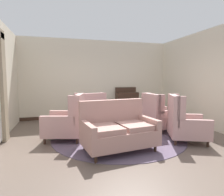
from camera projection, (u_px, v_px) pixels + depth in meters
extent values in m
plane|color=brown|center=(122.00, 140.00, 4.72)|extent=(8.47, 8.47, 0.00)
cube|color=beige|center=(97.00, 79.00, 7.48)|extent=(5.84, 0.08, 2.94)
cube|color=beige|center=(197.00, 79.00, 6.21)|extent=(0.08, 4.24, 2.94)
cube|color=#382319|center=(98.00, 115.00, 7.56)|extent=(5.68, 0.03, 0.12)
cylinder|color=#5B4C60|center=(118.00, 136.00, 5.01)|extent=(3.35, 3.35, 0.01)
cube|color=gray|center=(3.00, 88.00, 4.57)|extent=(0.10, 0.32, 2.54)
cylinder|color=#382319|center=(119.00, 118.00, 4.86)|extent=(0.89, 0.89, 0.03)
cylinder|color=#382319|center=(119.00, 127.00, 4.88)|extent=(0.10, 0.10, 0.44)
cube|color=#382319|center=(128.00, 136.00, 4.94)|extent=(0.28, 0.08, 0.07)
cube|color=#382319|center=(113.00, 135.00, 5.05)|extent=(0.20, 0.27, 0.07)
cube|color=#382319|center=(117.00, 139.00, 4.69)|extent=(0.20, 0.27, 0.07)
cylinder|color=brown|center=(120.00, 116.00, 4.92)|extent=(0.08, 0.08, 0.02)
ellipsoid|color=brown|center=(120.00, 112.00, 4.91)|extent=(0.15, 0.15, 0.18)
cylinder|color=brown|center=(120.00, 107.00, 4.90)|extent=(0.06, 0.06, 0.11)
torus|color=brown|center=(120.00, 104.00, 4.89)|extent=(0.10, 0.10, 0.02)
cube|color=tan|center=(119.00, 137.00, 3.99)|extent=(1.58, 1.07, 0.31)
cube|color=tan|center=(112.00, 113.00, 4.28)|extent=(1.48, 0.35, 0.57)
cube|color=tan|center=(105.00, 129.00, 3.80)|extent=(0.68, 0.75, 0.10)
cube|color=tan|center=(134.00, 126.00, 4.06)|extent=(0.68, 0.75, 0.10)
cube|color=tan|center=(88.00, 129.00, 3.64)|extent=(0.22, 0.78, 0.20)
cube|color=tan|center=(149.00, 122.00, 4.19)|extent=(0.22, 0.78, 0.20)
cylinder|color=#382319|center=(96.00, 159.00, 3.43)|extent=(0.06, 0.06, 0.14)
cylinder|color=#382319|center=(155.00, 149.00, 3.94)|extent=(0.06, 0.06, 0.14)
cylinder|color=#382319|center=(85.00, 146.00, 4.08)|extent=(0.06, 0.06, 0.14)
cylinder|color=#382319|center=(137.00, 139.00, 4.59)|extent=(0.06, 0.06, 0.14)
cube|color=tan|center=(64.00, 128.00, 4.74)|extent=(1.09, 1.05, 0.31)
cube|color=tan|center=(79.00, 108.00, 4.70)|extent=(0.35, 0.85, 0.67)
cube|color=tan|center=(78.00, 103.00, 5.06)|extent=(0.22, 0.15, 0.51)
cube|color=tan|center=(73.00, 107.00, 4.32)|extent=(0.22, 0.15, 0.51)
cube|color=tan|center=(65.00, 115.00, 5.08)|extent=(0.80, 0.31, 0.21)
cube|color=tan|center=(58.00, 121.00, 4.35)|extent=(0.80, 0.31, 0.21)
cylinder|color=#382319|center=(53.00, 133.00, 5.10)|extent=(0.06, 0.06, 0.14)
cylinder|color=#382319|center=(45.00, 141.00, 4.42)|extent=(0.06, 0.06, 0.14)
cylinder|color=#382319|center=(82.00, 133.00, 5.11)|extent=(0.06, 0.06, 0.14)
cylinder|color=#382319|center=(77.00, 141.00, 4.43)|extent=(0.06, 0.06, 0.14)
cube|color=tan|center=(188.00, 130.00, 4.57)|extent=(1.09, 1.07, 0.28)
cube|color=tan|center=(173.00, 109.00, 4.56)|extent=(0.44, 0.79, 0.69)
cube|color=tan|center=(181.00, 108.00, 4.20)|extent=(0.22, 0.17, 0.52)
cube|color=tan|center=(174.00, 104.00, 4.89)|extent=(0.22, 0.17, 0.52)
cube|color=tan|center=(195.00, 124.00, 4.19)|extent=(0.73, 0.38, 0.18)
cube|color=tan|center=(187.00, 117.00, 4.89)|extent=(0.73, 0.38, 0.18)
cylinder|color=#382319|center=(208.00, 144.00, 4.23)|extent=(0.06, 0.06, 0.14)
cylinder|color=#382319|center=(199.00, 135.00, 4.86)|extent=(0.06, 0.06, 0.14)
cylinder|color=#382319|center=(175.00, 143.00, 4.31)|extent=(0.06, 0.06, 0.14)
cylinder|color=#382319|center=(171.00, 134.00, 4.95)|extent=(0.06, 0.06, 0.14)
cube|color=tan|center=(89.00, 117.00, 6.18)|extent=(1.06, 1.07, 0.28)
cube|color=tan|center=(94.00, 104.00, 5.85)|extent=(0.82, 0.42, 0.64)
cube|color=tan|center=(102.00, 100.00, 6.13)|extent=(0.16, 0.22, 0.48)
cube|color=tan|center=(82.00, 102.00, 5.71)|extent=(0.16, 0.22, 0.48)
cube|color=tan|center=(97.00, 108.00, 6.41)|extent=(0.35, 0.72, 0.20)
cube|color=tan|center=(77.00, 110.00, 5.98)|extent=(0.35, 0.72, 0.20)
cylinder|color=#382319|center=(92.00, 120.00, 6.66)|extent=(0.06, 0.06, 0.14)
cylinder|color=#382319|center=(74.00, 123.00, 6.27)|extent=(0.06, 0.06, 0.14)
cylinder|color=#382319|center=(103.00, 124.00, 6.12)|extent=(0.06, 0.06, 0.14)
cylinder|color=#382319|center=(84.00, 127.00, 5.73)|extent=(0.06, 0.06, 0.14)
cube|color=tan|center=(161.00, 121.00, 5.50)|extent=(0.87, 0.84, 0.29)
cube|color=tan|center=(151.00, 105.00, 5.34)|extent=(0.19, 0.79, 0.65)
cube|color=tan|center=(161.00, 104.00, 5.05)|extent=(0.21, 0.11, 0.49)
cube|color=tan|center=(147.00, 101.00, 5.69)|extent=(0.21, 0.11, 0.49)
cube|color=tan|center=(170.00, 114.00, 5.18)|extent=(0.72, 0.15, 0.22)
cube|color=tan|center=(156.00, 110.00, 5.82)|extent=(0.72, 0.15, 0.22)
cylinder|color=#382319|center=(177.00, 130.00, 5.34)|extent=(0.06, 0.06, 0.14)
cylinder|color=#382319|center=(164.00, 125.00, 5.93)|extent=(0.06, 0.06, 0.14)
cylinder|color=#382319|center=(157.00, 133.00, 5.12)|extent=(0.06, 0.06, 0.14)
cylinder|color=#382319|center=(145.00, 127.00, 5.71)|extent=(0.06, 0.06, 0.14)
cylinder|color=#382319|center=(143.00, 103.00, 6.14)|extent=(0.45, 0.45, 0.03)
cylinder|color=#382319|center=(143.00, 114.00, 6.18)|extent=(0.07, 0.07, 0.72)
cylinder|color=#382319|center=(143.00, 125.00, 6.21)|extent=(0.29, 0.29, 0.04)
cube|color=#382319|center=(127.00, 103.00, 7.58)|extent=(0.86, 0.36, 0.86)
cube|color=#382319|center=(126.00, 90.00, 7.69)|extent=(0.86, 0.04, 0.19)
cube|color=#382319|center=(119.00, 117.00, 7.41)|extent=(0.06, 0.06, 0.10)
cube|color=#382319|center=(137.00, 115.00, 7.61)|extent=(0.06, 0.06, 0.10)
cube|color=#382319|center=(117.00, 115.00, 7.65)|extent=(0.06, 0.06, 0.10)
cube|color=#382319|center=(135.00, 114.00, 7.86)|extent=(0.06, 0.06, 0.10)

